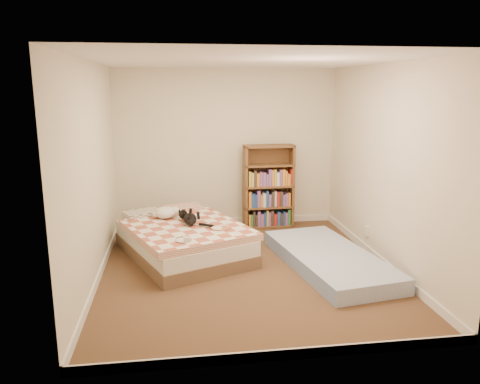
{
  "coord_description": "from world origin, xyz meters",
  "views": [
    {
      "loc": [
        -0.82,
        -5.38,
        2.21
      ],
      "look_at": [
        -0.02,
        0.3,
        0.92
      ],
      "focal_mm": 35.0,
      "sensor_mm": 36.0,
      "label": 1
    }
  ],
  "objects": [
    {
      "name": "bookshelf",
      "position": [
        0.64,
        1.79,
        0.5
      ],
      "size": [
        0.8,
        0.29,
        1.33
      ],
      "rotation": [
        0.0,
        0.0,
        0.03
      ],
      "color": "brown",
      "rests_on": "room"
    },
    {
      "name": "black_cat",
      "position": [
        -0.64,
        0.63,
        0.51
      ],
      "size": [
        0.32,
        0.67,
        0.15
      ],
      "rotation": [
        0.0,
        0.0,
        0.42
      ],
      "color": "black",
      "rests_on": "bed"
    },
    {
      "name": "white_dog",
      "position": [
        -0.96,
        0.91,
        0.53
      ],
      "size": [
        0.42,
        0.43,
        0.16
      ],
      "rotation": [
        0.0,
        0.0,
        0.68
      ],
      "color": "white",
      "rests_on": "bed"
    },
    {
      "name": "bed",
      "position": [
        -0.74,
        0.64,
        0.23
      ],
      "size": [
        1.91,
        2.22,
        0.5
      ],
      "rotation": [
        0.0,
        0.0,
        0.39
      ],
      "color": "brown",
      "rests_on": "room"
    },
    {
      "name": "floor_mattress",
      "position": [
        1.06,
        -0.04,
        0.09
      ],
      "size": [
        1.27,
        2.23,
        0.19
      ],
      "primitive_type": "cube",
      "rotation": [
        0.0,
        0.0,
        0.16
      ],
      "color": "#7F9BD5",
      "rests_on": "room"
    },
    {
      "name": "room",
      "position": [
        0.0,
        0.0,
        1.2
      ],
      "size": [
        3.51,
        4.01,
        2.51
      ],
      "color": "#4F3722",
      "rests_on": "ground"
    }
  ]
}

